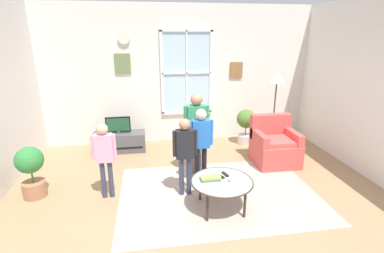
{
  "coord_description": "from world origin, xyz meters",
  "views": [
    {
      "loc": [
        -0.69,
        -3.47,
        2.29
      ],
      "look_at": [
        -0.03,
        0.77,
        0.91
      ],
      "focal_mm": 26.62,
      "sensor_mm": 36.0,
      "label": 1
    }
  ],
  "objects": [
    {
      "name": "cup",
      "position": [
        0.35,
        -0.22,
        0.47
      ],
      "size": [
        0.07,
        0.07,
        0.09
      ],
      "primitive_type": "cylinder",
      "color": "white",
      "rests_on": "coffee_table"
    },
    {
      "name": "armchair",
      "position": [
        1.58,
        1.15,
        0.33
      ],
      "size": [
        0.76,
        0.74,
        0.87
      ],
      "color": "#D14C47",
      "rests_on": "ground_plane"
    },
    {
      "name": "television",
      "position": [
        -1.32,
        2.17,
        0.57
      ],
      "size": [
        0.49,
        0.08,
        0.34
      ],
      "color": "#4C4C4C",
      "rests_on": "tv_stand"
    },
    {
      "name": "tv_stand",
      "position": [
        -1.32,
        2.18,
        0.19
      ],
      "size": [
        1.04,
        0.43,
        0.39
      ],
      "color": "#4C4C51",
      "rests_on": "ground_plane"
    },
    {
      "name": "person_pink_shirt",
      "position": [
        -1.34,
        0.39,
        0.71
      ],
      "size": [
        0.34,
        0.16,
        1.13
      ],
      "color": "#333851",
      "rests_on": "ground_plane"
    },
    {
      "name": "person_black_shirt",
      "position": [
        -0.21,
        0.29,
        0.74
      ],
      "size": [
        0.36,
        0.16,
        1.18
      ],
      "color": "#333851",
      "rests_on": "ground_plane"
    },
    {
      "name": "floor_lamp",
      "position": [
        1.78,
        1.71,
        1.36
      ],
      "size": [
        0.32,
        0.32,
        1.63
      ],
      "color": "black",
      "rests_on": "ground_plane"
    },
    {
      "name": "person_blue_shirt",
      "position": [
        0.08,
        0.58,
        0.78
      ],
      "size": [
        0.37,
        0.17,
        1.24
      ],
      "color": "black",
      "rests_on": "ground_plane"
    },
    {
      "name": "book_stack",
      "position": [
        0.09,
        -0.11,
        0.45
      ],
      "size": [
        0.27,
        0.14,
        0.05
      ],
      "color": "slate",
      "rests_on": "coffee_table"
    },
    {
      "name": "ground_plane",
      "position": [
        0.0,
        0.0,
        -0.01
      ],
      "size": [
        6.34,
        5.92,
        0.02
      ],
      "primitive_type": "cube",
      "color": "#9E7A56"
    },
    {
      "name": "potted_plant_corner",
      "position": [
        -2.42,
        0.58,
        0.44
      ],
      "size": [
        0.39,
        0.39,
        0.78
      ],
      "color": "#9E6B4C",
      "rests_on": "ground_plane"
    },
    {
      "name": "coffee_table",
      "position": [
        0.23,
        -0.16,
        0.4
      ],
      "size": [
        0.85,
        0.85,
        0.43
      ],
      "color": "#99B2B7",
      "rests_on": "ground_plane"
    },
    {
      "name": "back_wall",
      "position": [
        0.0,
        2.72,
        1.46
      ],
      "size": [
        5.74,
        0.17,
        2.92
      ],
      "color": "silver",
      "rests_on": "ground_plane"
    },
    {
      "name": "area_rug",
      "position": [
        0.28,
        0.23,
        0.0
      ],
      "size": [
        2.93,
        2.08,
        0.01
      ],
      "primitive_type": "cube",
      "color": "tan",
      "rests_on": "ground_plane"
    },
    {
      "name": "potted_plant_by_window",
      "position": [
        1.37,
        2.16,
        0.46
      ],
      "size": [
        0.41,
        0.41,
        0.78
      ],
      "color": "silver",
      "rests_on": "ground_plane"
    },
    {
      "name": "remote_near_books",
      "position": [
        0.23,
        -0.04,
        0.43
      ],
      "size": [
        0.11,
        0.14,
        0.02
      ],
      "primitive_type": "cube",
      "rotation": [
        0.0,
        0.0,
        0.59
      ],
      "color": "black",
      "rests_on": "coffee_table"
    },
    {
      "name": "remote_near_cup",
      "position": [
        0.32,
        0.01,
        0.43
      ],
      "size": [
        0.08,
        0.15,
        0.02
      ],
      "primitive_type": "cube",
      "rotation": [
        0.0,
        0.0,
        0.28
      ],
      "color": "black",
      "rests_on": "coffee_table"
    },
    {
      "name": "person_green_shirt",
      "position": [
        0.06,
        0.93,
        0.88
      ],
      "size": [
        0.42,
        0.19,
        1.4
      ],
      "color": "#726656",
      "rests_on": "ground_plane"
    }
  ]
}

